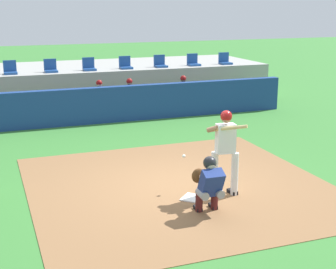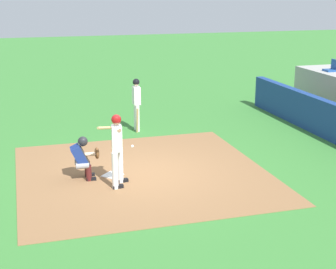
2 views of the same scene
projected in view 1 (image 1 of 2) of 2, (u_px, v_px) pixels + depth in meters
The scene contains 18 objects.
ground_plane at pixel (179, 186), 10.92m from camera, with size 80.00×80.00×0.00m, color #387A33.
dirt_infield at pixel (179, 186), 10.92m from camera, with size 6.40×6.40×0.01m, color olive.
home_plate at pixel (193, 198), 10.19m from camera, with size 0.44×0.44×0.02m, color white.
batter_at_plate at pixel (225, 147), 10.18m from camera, with size 0.65×0.80×1.80m.
catcher_crouched at pixel (209, 183), 9.39m from camera, with size 0.49×1.63×1.13m.
dugout_wall at pixel (108, 105), 16.66m from camera, with size 13.00×0.30×1.20m, color navy.
dugout_bench at pixel (101, 110), 17.66m from camera, with size 11.80×0.44×0.45m, color olive.
dugout_player_0 at pixel (100, 98), 17.39m from camera, with size 0.49×0.70×1.30m.
dugout_player_1 at pixel (131, 96), 17.76m from camera, with size 0.49×0.70×1.30m.
dugout_player_2 at pixel (184, 93), 18.46m from camera, with size 0.49×0.70×1.30m.
stands_platform at pixel (82, 83), 20.62m from camera, with size 15.00×4.40×1.40m, color #9E9E99.
stadium_seat_2 at pixel (10, 70), 18.06m from camera, with size 0.46×0.46×0.48m.
stadium_seat_3 at pixel (51, 68), 18.55m from camera, with size 0.46×0.46×0.48m.
stadium_seat_4 at pixel (89, 67), 19.03m from camera, with size 0.46×0.46×0.48m.
stadium_seat_5 at pixel (126, 65), 19.52m from camera, with size 0.46×0.46×0.48m.
stadium_seat_6 at pixel (160, 64), 20.00m from camera, with size 0.46×0.46×0.48m.
stadium_seat_7 at pixel (193, 62), 20.49m from camera, with size 0.46×0.46×0.48m.
stadium_seat_8 at pixel (225, 61), 20.98m from camera, with size 0.46×0.46×0.48m.
Camera 1 is at (-3.80, -9.54, 3.88)m, focal length 53.28 mm.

